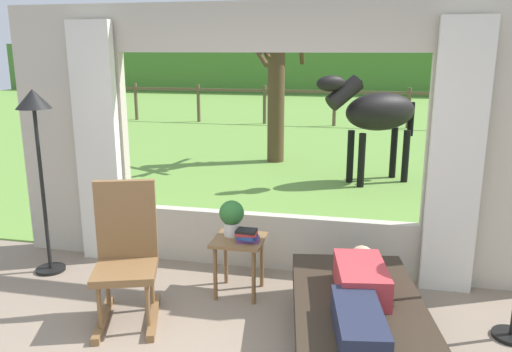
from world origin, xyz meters
TOP-DOWN VIEW (x-y plane):
  - back_wall_with_window at (0.00, 2.26)m, footprint 5.20×0.12m
  - curtain_panel_left at (-1.69, 2.12)m, footprint 0.44×0.10m
  - curtain_panel_right at (1.69, 2.12)m, footprint 0.44×0.10m
  - outdoor_pasture_lawn at (0.00, 13.16)m, footprint 36.00×21.68m
  - distant_hill_ridge at (0.00, 23.00)m, footprint 36.00×2.00m
  - recliner_sofa at (0.94, 0.87)m, footprint 1.16×1.82m
  - reclining_person at (0.94, 0.82)m, footprint 0.43×1.44m
  - rocking_chair at (-0.90, 1.06)m, footprint 0.65×0.79m
  - side_table at (-0.12, 1.64)m, footprint 0.44×0.44m
  - potted_plant at (-0.20, 1.70)m, footprint 0.22×0.22m
  - book_stack at (-0.03, 1.58)m, footprint 0.21×0.17m
  - floor_lamp_left at (-2.06, 1.70)m, footprint 0.32×0.32m
  - horse at (1.05, 5.83)m, footprint 1.68×1.32m
  - pasture_tree at (-0.75, 7.09)m, footprint 1.56×1.64m
  - pasture_fence_line at (0.00, 12.05)m, footprint 16.10×0.10m

SIDE VIEW (x-z plane):
  - outdoor_pasture_lawn at x=0.00m, z-range 0.00..0.02m
  - recliner_sofa at x=0.94m, z-range 0.01..0.43m
  - side_table at x=-0.12m, z-range 0.17..0.69m
  - reclining_person at x=0.94m, z-range 0.41..0.63m
  - rocking_chair at x=-0.90m, z-range -0.01..1.11m
  - book_stack at x=-0.03m, z-range 0.52..0.63m
  - potted_plant at x=-0.20m, z-range 0.54..0.86m
  - pasture_fence_line at x=0.00m, z-range 0.19..1.29m
  - horse at x=1.05m, z-range 0.29..2.02m
  - curtain_panel_left at x=-1.69m, z-range 0.00..2.40m
  - curtain_panel_right at x=1.69m, z-range 0.00..2.40m
  - distant_hill_ridge at x=0.00m, z-range 0.00..2.40m
  - back_wall_with_window at x=0.00m, z-range -0.03..2.52m
  - floor_lamp_left at x=-2.06m, z-range 0.55..2.33m
  - pasture_tree at x=-0.75m, z-range -0.10..3.09m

